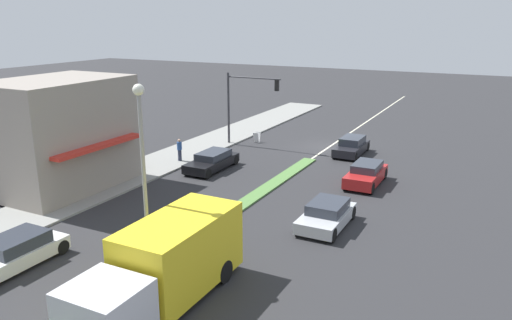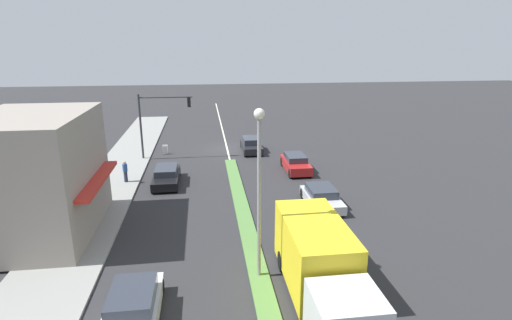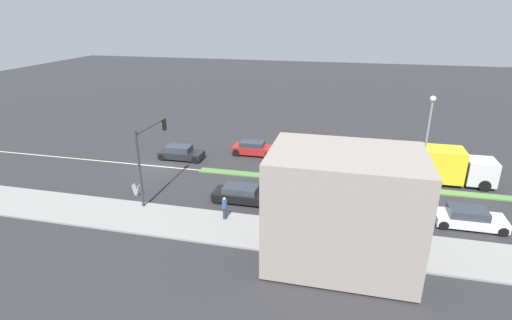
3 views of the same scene
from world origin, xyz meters
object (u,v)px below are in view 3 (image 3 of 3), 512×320
(delivery_truck, at_px, (441,165))
(sedan_silver, at_px, (329,155))
(van_white, at_px, (469,218))
(warning_aframe_sign, at_px, (137,190))
(suv_black, at_px, (243,194))
(traffic_signal_main, at_px, (148,149))
(hatchback_red, at_px, (254,148))
(pedestrian, at_px, (225,208))
(street_lamp, at_px, (428,132))
(sedan_dark, at_px, (181,153))

(delivery_truck, distance_m, sedan_silver, 9.50)
(van_white, relative_size, sedan_silver, 1.08)
(warning_aframe_sign, height_order, suv_black, suv_black)
(traffic_signal_main, height_order, hatchback_red, traffic_signal_main)
(pedestrian, bearing_deg, suv_black, 171.44)
(street_lamp, relative_size, sedan_silver, 1.87)
(warning_aframe_sign, relative_size, van_white, 0.20)
(suv_black, xyz_separation_m, sedan_dark, (-7.20, -8.00, 0.03))
(pedestrian, height_order, warning_aframe_sign, pedestrian)
(sedan_silver, bearing_deg, warning_aframe_sign, -51.81)
(traffic_signal_main, relative_size, pedestrian, 3.57)
(suv_black, bearing_deg, street_lamp, 111.27)
(traffic_signal_main, height_order, pedestrian, traffic_signal_main)
(hatchback_red, bearing_deg, sedan_dark, -66.28)
(hatchback_red, distance_m, van_white, 19.59)
(street_lamp, xyz_separation_m, hatchback_red, (-5.00, -14.47, -4.13))
(delivery_truck, xyz_separation_m, van_white, (7.20, 0.61, -0.86))
(warning_aframe_sign, relative_size, suv_black, 0.19)
(pedestrian, height_order, van_white, pedestrian)
(warning_aframe_sign, bearing_deg, suv_black, 95.49)
(traffic_signal_main, xyz_separation_m, suv_black, (-1.12, 6.66, -3.31))
(delivery_truck, distance_m, suv_black, 16.31)
(warning_aframe_sign, distance_m, van_white, 23.37)
(traffic_signal_main, bearing_deg, sedan_silver, 132.29)
(warning_aframe_sign, bearing_deg, sedan_silver, 128.19)
(hatchback_red, height_order, suv_black, hatchback_red)
(traffic_signal_main, xyz_separation_m, delivery_truck, (-8.32, 21.27, -2.43))
(sedan_dark, xyz_separation_m, sedan_silver, (-2.80, 13.57, -0.02))
(van_white, bearing_deg, suv_black, -90.00)
(street_lamp, height_order, sedan_silver, street_lamp)
(street_lamp, bearing_deg, warning_aframe_sign, -74.59)
(sedan_dark, bearing_deg, suv_black, 48.02)
(pedestrian, bearing_deg, street_lamp, 120.89)
(pedestrian, bearing_deg, warning_aframe_sign, -105.73)
(sedan_silver, bearing_deg, hatchback_red, -90.00)
(street_lamp, distance_m, delivery_truck, 4.35)
(hatchback_red, xyz_separation_m, sedan_silver, (0.00, 7.20, -0.05))
(sedan_dark, distance_m, van_white, 24.31)
(street_lamp, bearing_deg, pedestrian, -59.11)
(traffic_signal_main, height_order, sedan_dark, traffic_signal_main)
(hatchback_red, distance_m, sedan_dark, 6.96)
(hatchback_red, bearing_deg, street_lamp, 70.94)
(hatchback_red, distance_m, suv_black, 10.13)
(van_white, bearing_deg, hatchback_red, -120.70)
(street_lamp, xyz_separation_m, delivery_truck, (-2.20, 1.77, -3.31))
(sedan_silver, bearing_deg, sedan_dark, -78.34)
(hatchback_red, height_order, van_white, hatchback_red)
(pedestrian, bearing_deg, delivery_truck, 123.99)
(traffic_signal_main, height_order, street_lamp, street_lamp)
(street_lamp, height_order, hatchback_red, street_lamp)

